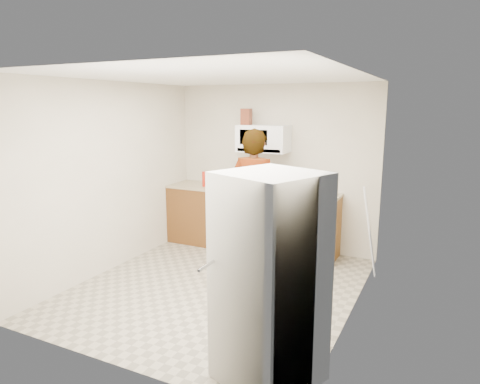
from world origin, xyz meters
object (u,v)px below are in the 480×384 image
Objects in this scene: person at (254,199)px; kettle at (304,188)px; gas_range at (259,219)px; fridge at (270,280)px; microwave at (263,139)px; saucepan at (249,183)px.

kettle is (0.47, 0.73, 0.07)m from person.
fridge is (1.33, -2.85, 0.36)m from gas_range.
person is (0.20, -0.65, 0.46)m from gas_range.
microwave reaches higher than fridge.
fridge is (1.33, -2.98, -0.85)m from microwave.
gas_range is 1.49× the size of microwave.
fridge is 10.40× the size of kettle.
kettle is (0.67, -0.05, -0.68)m from microwave.
microwave reaches higher than person.
saucepan is (-0.89, 0.02, -0.00)m from kettle.
person reaches higher than saucepan.
gas_range is at bearing -90.00° from microwave.
microwave is 3.39× the size of saucepan.
saucepan is at bearing 155.46° from gas_range.
person is 0.86m from saucepan.
gas_range is 3.17m from fridge.
gas_range reaches higher than kettle.
microwave is at bearing 90.00° from gas_range.
saucepan is (-0.22, -0.03, -0.68)m from microwave.
saucepan is at bearing -177.33° from kettle.
saucepan is (-0.42, 0.75, 0.07)m from person.
gas_range is 0.66× the size of fridge.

